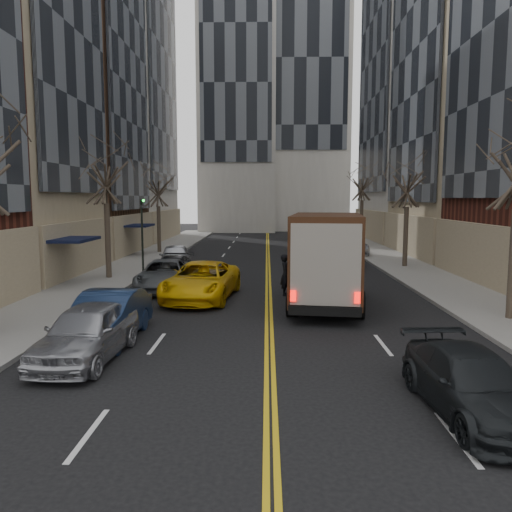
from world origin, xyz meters
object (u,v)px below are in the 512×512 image
(pedestrian, at_px, (285,275))
(ups_truck, at_px, (326,261))
(observer_sedan, at_px, (472,384))
(taxi, at_px, (201,281))

(pedestrian, bearing_deg, ups_truck, -141.08)
(ups_truck, relative_size, observer_sedan, 1.57)
(observer_sedan, bearing_deg, pedestrian, 101.19)
(ups_truck, xyz_separation_m, pedestrian, (-1.59, 2.49, -0.98))
(ups_truck, relative_size, pedestrian, 3.82)
(observer_sedan, relative_size, pedestrian, 2.43)
(ups_truck, bearing_deg, taxi, 171.85)
(ups_truck, bearing_deg, pedestrian, 129.96)
(pedestrian, bearing_deg, observer_sedan, -158.62)
(ups_truck, height_order, observer_sedan, ups_truck)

